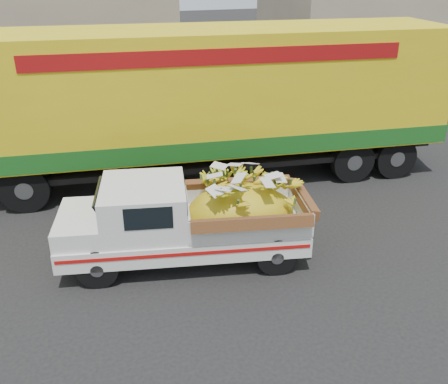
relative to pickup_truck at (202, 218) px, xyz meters
name	(u,v)px	position (x,y,z in m)	size (l,w,h in m)	color
ground	(274,243)	(1.52, 0.02, -0.86)	(100.00, 100.00, 0.00)	black
curb	(193,144)	(1.52, 6.14, -0.78)	(60.00, 0.25, 0.15)	gray
sidewalk	(176,125)	(1.52, 8.24, -0.79)	(60.00, 4.00, 0.14)	gray
building_right	(403,7)	(15.52, 15.14, 2.14)	(14.00, 6.00, 6.00)	gray
pickup_truck	(202,218)	(0.00, 0.00, 0.00)	(4.79, 2.55, 1.60)	black
semi_trailer	(212,98)	(1.38, 3.69, 1.26)	(12.04, 3.87, 3.80)	black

